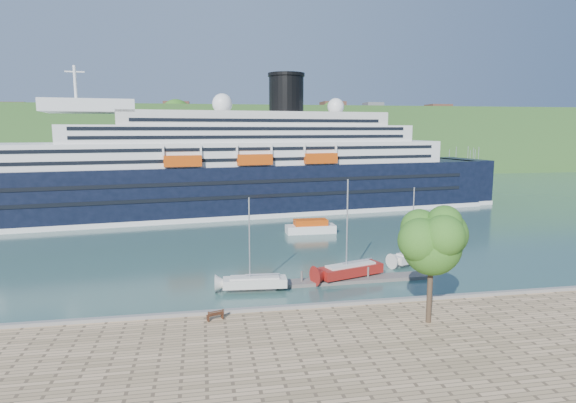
# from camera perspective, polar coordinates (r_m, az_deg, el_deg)

# --- Properties ---
(ground) EXTENTS (400.00, 400.00, 0.00)m
(ground) POSITION_cam_1_polar(r_m,az_deg,el_deg) (43.31, 7.07, -13.20)
(ground) COLOR #2F544F
(ground) RESTS_ON ground
(far_hillside) EXTENTS (400.00, 50.00, 24.00)m
(far_hillside) POSITION_cam_1_polar(r_m,az_deg,el_deg) (183.79, -6.51, 7.26)
(far_hillside) COLOR #2E5321
(far_hillside) RESTS_ON ground
(quay_coping) EXTENTS (220.00, 0.50, 0.30)m
(quay_coping) POSITION_cam_1_polar(r_m,az_deg,el_deg) (42.72, 7.18, -11.87)
(quay_coping) COLOR slate
(quay_coping) RESTS_ON promenade
(cruise_ship) EXTENTS (120.62, 33.15, 26.81)m
(cruise_ship) POSITION_cam_1_polar(r_m,az_deg,el_deg) (92.33, -7.70, 6.87)
(cruise_ship) COLOR black
(cruise_ship) RESTS_ON ground
(park_bench) EXTENTS (1.53, 1.01, 0.91)m
(park_bench) POSITION_cam_1_polar(r_m,az_deg,el_deg) (39.66, -8.65, -13.08)
(park_bench) COLOR #4D2916
(park_bench) RESTS_ON promenade
(promenade_tree) EXTENTS (6.06, 6.06, 10.03)m
(promenade_tree) POSITION_cam_1_polar(r_m,az_deg,el_deg) (38.92, 16.59, -6.69)
(promenade_tree) COLOR #2C5B18
(promenade_tree) RESTS_ON promenade
(floating_pontoon) EXTENTS (16.45, 2.33, 0.36)m
(floating_pontoon) POSITION_cam_1_polar(r_m,az_deg,el_deg) (52.19, 7.57, -9.17)
(floating_pontoon) COLOR slate
(floating_pontoon) RESTS_ON ground
(sailboat_white_near) EXTENTS (7.12, 2.46, 9.03)m
(sailboat_white_near) POSITION_cam_1_polar(r_m,az_deg,el_deg) (47.66, -4.00, -5.42)
(sailboat_white_near) COLOR silver
(sailboat_white_near) RESTS_ON ground
(sailboat_red) EXTENTS (8.33, 4.63, 10.38)m
(sailboat_red) POSITION_cam_1_polar(r_m,az_deg,el_deg) (51.45, 7.51, -3.65)
(sailboat_red) COLOR maroon
(sailboat_red) RESTS_ON ground
(sailboat_white_far) EXTENTS (7.06, 4.47, 8.87)m
(sailboat_white_far) POSITION_cam_1_polar(r_m,az_deg,el_deg) (59.10, 14.87, -3.03)
(sailboat_white_far) COLOR silver
(sailboat_white_far) RESTS_ON ground
(tender_launch) EXTENTS (7.78, 2.71, 2.14)m
(tender_launch) POSITION_cam_1_polar(r_m,az_deg,el_deg) (75.03, 2.70, -2.93)
(tender_launch) COLOR #C5430B
(tender_launch) RESTS_ON ground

